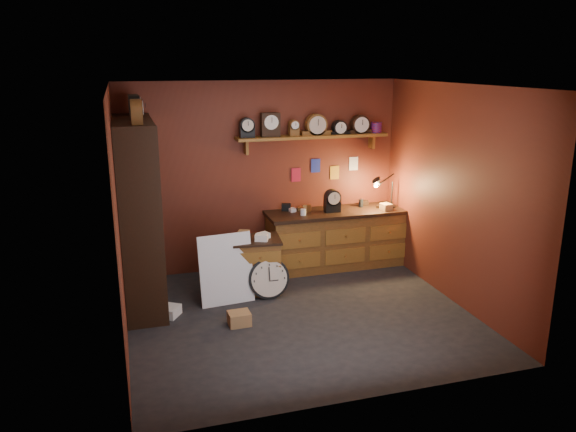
# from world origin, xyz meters

# --- Properties ---
(floor) EXTENTS (4.00, 4.00, 0.00)m
(floor) POSITION_xyz_m (0.00, 0.00, 0.00)
(floor) COLOR black
(floor) RESTS_ON ground
(room_shell) EXTENTS (4.02, 3.62, 2.71)m
(room_shell) POSITION_xyz_m (0.04, 0.11, 1.72)
(room_shell) COLOR maroon
(room_shell) RESTS_ON ground
(shelving_unit) EXTENTS (0.47, 1.60, 2.58)m
(shelving_unit) POSITION_xyz_m (-1.79, 0.98, 1.25)
(shelving_unit) COLOR black
(shelving_unit) RESTS_ON ground
(workbench) EXTENTS (2.12, 0.66, 1.36)m
(workbench) POSITION_xyz_m (1.05, 1.47, 0.47)
(workbench) COLOR brown
(workbench) RESTS_ON ground
(low_cabinet) EXTENTS (0.69, 0.60, 0.81)m
(low_cabinet) POSITION_xyz_m (-0.32, 0.91, 0.39)
(low_cabinet) COLOR brown
(low_cabinet) RESTS_ON ground
(big_round_clock) EXTENTS (0.53, 0.17, 0.53)m
(big_round_clock) POSITION_xyz_m (-0.22, 0.63, 0.26)
(big_round_clock) COLOR black
(big_round_clock) RESTS_ON ground
(white_panel) EXTENTS (0.70, 0.25, 0.90)m
(white_panel) POSITION_xyz_m (-0.77, 0.64, 0.00)
(white_panel) COLOR silver
(white_panel) RESTS_ON ground
(mini_fridge) EXTENTS (0.50, 0.52, 0.48)m
(mini_fridge) POSITION_xyz_m (-0.47, 1.39, 0.24)
(mini_fridge) COLOR silver
(mini_fridge) RESTS_ON ground
(floor_box_a) EXTENTS (0.26, 0.22, 0.15)m
(floor_box_a) POSITION_xyz_m (-0.75, -0.02, 0.08)
(floor_box_a) COLOR #986D42
(floor_box_a) RESTS_ON ground
(floor_box_b) EXTENTS (0.30, 0.31, 0.12)m
(floor_box_b) POSITION_xyz_m (-1.50, 0.44, 0.06)
(floor_box_b) COLOR white
(floor_box_b) RESTS_ON ground
(floor_box_c) EXTENTS (0.27, 0.23, 0.20)m
(floor_box_c) POSITION_xyz_m (-0.35, 0.84, 0.10)
(floor_box_c) COLOR #986D42
(floor_box_c) RESTS_ON ground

